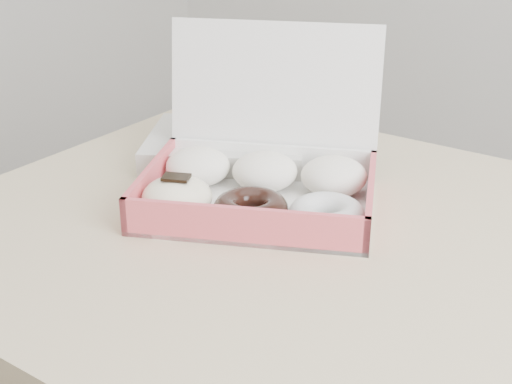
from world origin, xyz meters
The scene contains 3 objects.
table centered at (0.00, 0.00, 0.67)m, with size 1.20×0.80×0.75m.
donut_box centered at (-0.22, 0.03, 0.79)m, with size 0.40×0.38×0.23m.
newspapers centered at (-0.36, 0.14, 0.77)m, with size 0.25×0.20×0.04m, color silver.
Camera 1 is at (0.30, -0.72, 1.18)m, focal length 50.00 mm.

